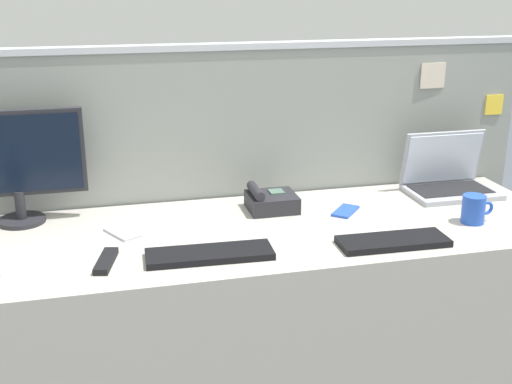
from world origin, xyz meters
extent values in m
cube|color=#ADA89E|center=(0.00, 0.00, 0.38)|extent=(2.21, 0.72, 0.76)
cube|color=gray|center=(0.00, 0.40, 0.67)|extent=(2.42, 0.06, 1.33)
cube|color=#B7BAC1|center=(0.00, 0.40, 1.34)|extent=(2.42, 0.07, 0.02)
cube|color=beige|center=(0.82, 0.37, 1.21)|extent=(0.11, 0.01, 0.10)
cube|color=yellow|center=(1.12, 0.37, 1.08)|extent=(0.08, 0.01, 0.08)
cylinder|color=#232328|center=(-0.81, 0.26, 0.77)|extent=(0.16, 0.16, 0.02)
cylinder|color=#232328|center=(-0.81, 0.26, 0.82)|extent=(0.04, 0.04, 0.10)
cube|color=#232328|center=(-0.81, 0.28, 1.01)|extent=(0.48, 0.03, 0.30)
cube|color=black|center=(-0.81, 0.26, 1.01)|extent=(0.45, 0.01, 0.27)
cube|color=#9EA0A8|center=(0.84, 0.18, 0.77)|extent=(0.35, 0.23, 0.02)
cube|color=black|center=(0.84, 0.19, 0.78)|extent=(0.31, 0.16, 0.00)
cube|color=#9EA0A8|center=(0.84, 0.27, 0.89)|extent=(0.35, 0.05, 0.22)
cube|color=silver|center=(0.84, 0.26, 0.89)|extent=(0.32, 0.04, 0.20)
cube|color=#232328|center=(0.09, 0.18, 0.79)|extent=(0.18, 0.16, 0.06)
cube|color=#4C6B5B|center=(0.12, 0.20, 0.82)|extent=(0.05, 0.06, 0.01)
cylinder|color=#232328|center=(0.03, 0.18, 0.84)|extent=(0.04, 0.15, 0.04)
cube|color=black|center=(-0.21, -0.20, 0.77)|extent=(0.40, 0.14, 0.02)
cube|color=black|center=(0.39, -0.24, 0.77)|extent=(0.37, 0.14, 0.02)
cube|color=#B7BAC1|center=(-0.47, 0.07, 0.76)|extent=(0.13, 0.16, 0.01)
cube|color=blue|center=(0.35, 0.09, 0.76)|extent=(0.14, 0.15, 0.01)
cube|color=black|center=(-0.53, -0.17, 0.77)|extent=(0.08, 0.18, 0.02)
cylinder|color=blue|center=(0.76, -0.12, 0.81)|extent=(0.08, 0.08, 0.10)
torus|color=blue|center=(0.81, -0.12, 0.81)|extent=(0.05, 0.01, 0.05)
camera|label=1|loc=(-0.51, -2.05, 1.60)|focal=45.72mm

